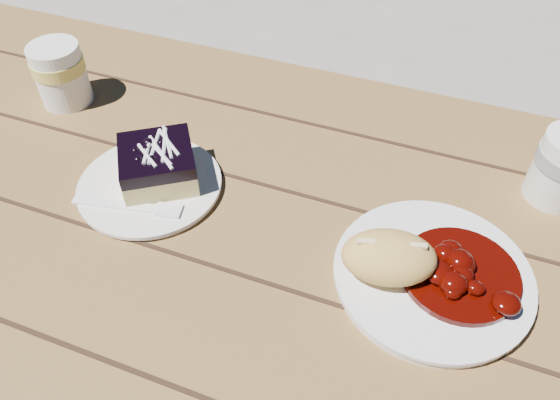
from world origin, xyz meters
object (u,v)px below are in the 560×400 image
(dessert_plate, at_px, (150,186))
(blueberry_cake, at_px, (158,164))
(picnic_table, at_px, (230,285))
(bread_roll, at_px, (389,257))
(second_cup, at_px, (61,74))
(main_plate, at_px, (432,277))

(dessert_plate, height_order, blueberry_cake, blueberry_cake)
(picnic_table, bearing_deg, dessert_plate, 172.88)
(bread_roll, bearing_deg, dessert_plate, 173.81)
(picnic_table, xyz_separation_m, second_cup, (-0.36, 0.15, 0.21))
(bread_roll, bearing_deg, main_plate, 19.98)
(main_plate, distance_m, bread_roll, 0.07)
(bread_roll, height_order, second_cup, second_cup)
(main_plate, xyz_separation_m, dessert_plate, (-0.41, 0.02, -0.00))
(blueberry_cake, distance_m, second_cup, 0.28)
(picnic_table, distance_m, bread_roll, 0.31)
(second_cup, bearing_deg, blueberry_cake, -26.28)
(main_plate, distance_m, dessert_plate, 0.41)
(main_plate, bearing_deg, dessert_plate, 177.42)
(picnic_table, xyz_separation_m, blueberry_cake, (-0.11, 0.03, 0.20))
(dessert_plate, bearing_deg, second_cup, 150.05)
(bread_roll, distance_m, second_cup, 0.62)
(picnic_table, distance_m, dessert_plate, 0.21)
(blueberry_cake, xyz_separation_m, second_cup, (-0.25, 0.12, 0.01))
(dessert_plate, xyz_separation_m, second_cup, (-0.24, 0.14, 0.05))
(dessert_plate, bearing_deg, bread_roll, -6.19)
(dessert_plate, distance_m, blueberry_cake, 0.04)
(blueberry_cake, bearing_deg, dessert_plate, -157.85)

